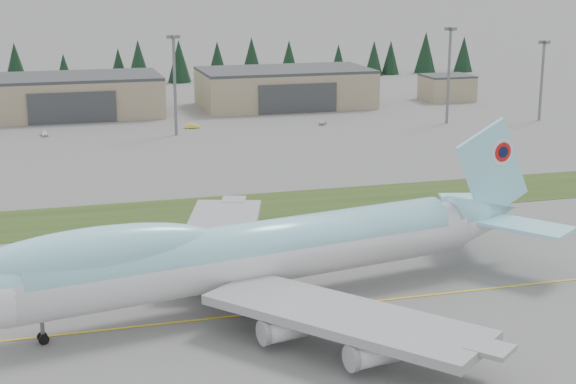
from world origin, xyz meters
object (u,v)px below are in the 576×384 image
object	(u,v)px
hangar_center	(70,96)
service_vehicle_a	(44,136)
boeing_747_freighter	(252,252)
service_vehicle_c	(323,124)
hangar_right	(285,87)
service_vehicle_b	(192,128)

from	to	relation	value
hangar_center	service_vehicle_a	xyz separation A→B (m)	(-7.38, -28.79, -5.39)
boeing_747_freighter	hangar_center	bearing A→B (deg)	84.83
boeing_747_freighter	service_vehicle_a	bearing A→B (deg)	89.71
service_vehicle_c	service_vehicle_a	bearing A→B (deg)	-157.00
boeing_747_freighter	service_vehicle_a	xyz separation A→B (m)	(-22.17, 118.09, -6.51)
hangar_center	hangar_right	distance (m)	60.00
service_vehicle_a	service_vehicle_c	size ratio (longest dim) A/B	0.90
boeing_747_freighter	service_vehicle_c	distance (m)	124.31
service_vehicle_a	service_vehicle_b	size ratio (longest dim) A/B	1.00
service_vehicle_b	service_vehicle_c	distance (m)	33.14
service_vehicle_b	hangar_right	bearing A→B (deg)	-39.12
boeing_747_freighter	service_vehicle_c	bearing A→B (deg)	57.19
boeing_747_freighter	service_vehicle_c	size ratio (longest dim) A/B	18.93
service_vehicle_a	service_vehicle_b	xyz separation A→B (m)	(35.51, 0.63, 0.00)
hangar_center	hangar_right	world-z (taller)	same
service_vehicle_b	boeing_747_freighter	bearing A→B (deg)	-176.99
boeing_747_freighter	service_vehicle_a	distance (m)	120.33
hangar_center	service_vehicle_c	size ratio (longest dim) A/B	12.07
hangar_center	service_vehicle_a	bearing A→B (deg)	-104.38
boeing_747_freighter	service_vehicle_a	size ratio (longest dim) A/B	20.95
boeing_747_freighter	hangar_right	size ratio (longest dim) A/B	1.57
boeing_747_freighter	hangar_center	size ratio (longest dim) A/B	1.57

